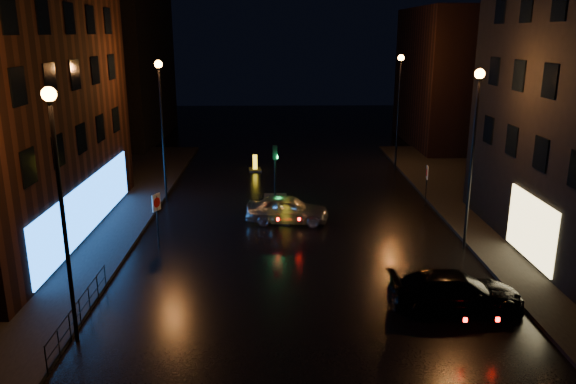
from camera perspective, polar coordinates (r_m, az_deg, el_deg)
The scene contains 17 objects.
ground at distance 21.27m, azimuth 1.97°, elevation -11.83°, with size 120.00×120.00×0.00m, color black.
pavement_left at distance 31.31m, azimuth -25.50°, elevation -3.98°, with size 12.00×44.00×0.15m, color black.
pavement_right at distance 32.29m, azimuth 26.82°, elevation -3.57°, with size 12.00×44.00×0.15m, color black.
building_far_left at distance 55.89m, azimuth -17.06°, elevation 12.28°, with size 8.00×16.00×14.00m, color black.
building_far_right at distance 53.43m, azimuth 16.67°, elevation 11.10°, with size 8.00×14.00×12.00m, color black.
street_lamp_lnear at distance 18.59m, azimuth -22.26°, elevation 1.21°, with size 0.44×0.44×8.37m.
street_lamp_lfar at distance 33.75m, azimuth -12.76°, elevation 8.15°, with size 0.44×0.44×8.37m.
street_lamp_rnear at distance 26.70m, azimuth 18.40°, elevation 5.76°, with size 0.44×0.44×8.37m.
street_lamp_rfar at distance 41.98m, azimuth 11.22°, elevation 9.70°, with size 0.44×0.44×8.37m.
traffic_signal at distance 34.11m, azimuth -1.31°, elevation -0.07°, with size 1.40×2.40×3.45m.
guard_railing at distance 21.17m, azimuth -20.44°, elevation -10.81°, with size 0.05×6.04×1.00m.
silver_hatchback at distance 30.14m, azimuth -0.06°, elevation -1.75°, with size 1.77×4.40×1.50m, color #A5A8AC.
dark_sedan at distance 21.82m, azimuth 16.66°, elevation -9.68°, with size 2.01×4.95×1.44m, color black.
bollard_near at distance 30.45m, azimuth -0.19°, elevation -2.55°, with size 1.25×1.51×1.14m.
bollard_far at distance 41.73m, azimuth -3.36°, elevation 2.55°, with size 1.03×1.43×1.18m.
road_sign_left at distance 27.45m, azimuth -13.21°, elevation -1.48°, with size 0.30×0.58×2.52m.
road_sign_right at distance 34.01m, azimuth 13.94°, elevation 1.60°, with size 0.15×0.57×2.35m.
Camera 1 is at (-1.11, -18.79, 9.91)m, focal length 35.00 mm.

